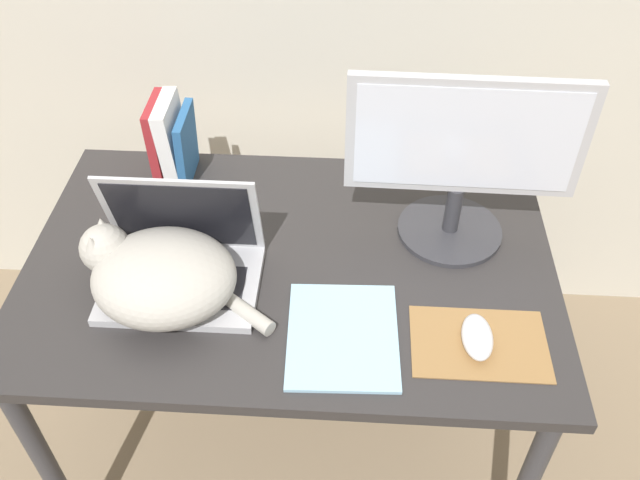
% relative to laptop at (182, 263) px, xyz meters
% --- Properties ---
extents(desk, '(1.16, 0.76, 0.72)m').
position_rel_laptop_xyz_m(desk, '(0.22, 0.07, -0.13)').
color(desk, '#2D2B2B').
rests_on(desk, ground_plane).
extents(laptop, '(0.33, 0.24, 0.24)m').
position_rel_laptop_xyz_m(laptop, '(0.00, 0.00, 0.00)').
color(laptop, '#B7B7BC').
rests_on(laptop, desk).
extents(cat, '(0.41, 0.27, 0.16)m').
position_rel_laptop_xyz_m(cat, '(-0.03, -0.06, 0.03)').
color(cat, '#B2ADA3').
rests_on(cat, desk).
extents(external_monitor, '(0.49, 0.24, 0.40)m').
position_rel_laptop_xyz_m(external_monitor, '(0.58, 0.18, 0.17)').
color(external_monitor, '#333338').
rests_on(external_monitor, desk).
extents(mousepad, '(0.27, 0.18, 0.00)m').
position_rel_laptop_xyz_m(mousepad, '(0.61, -0.14, -0.05)').
color(mousepad, olive).
rests_on(mousepad, desk).
extents(computer_mouse, '(0.06, 0.11, 0.04)m').
position_rel_laptop_xyz_m(computer_mouse, '(0.60, -0.14, -0.03)').
color(computer_mouse, silver).
rests_on(computer_mouse, mousepad).
extents(book_row, '(0.09, 0.15, 0.22)m').
position_rel_laptop_xyz_m(book_row, '(-0.09, 0.35, 0.06)').
color(book_row, maroon).
rests_on(book_row, desk).
extents(notepad, '(0.23, 0.27, 0.01)m').
position_rel_laptop_xyz_m(notepad, '(0.34, -0.14, -0.04)').
color(notepad, '#99C6E0').
rests_on(notepad, desk).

